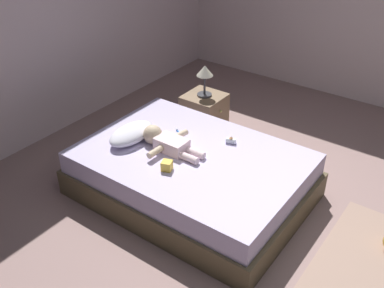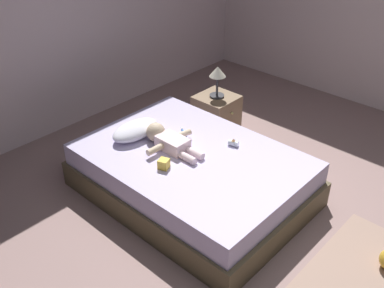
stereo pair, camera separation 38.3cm
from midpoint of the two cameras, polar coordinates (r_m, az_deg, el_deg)
ground_plane at (r=3.68m, az=8.99°, el=-13.06°), size 8.00×8.00×0.00m
wall_behind_bed at (r=4.89m, az=-23.21°, el=14.02°), size 8.00×0.12×2.55m
bed at (r=4.02m, az=-2.74°, el=-4.06°), size 1.42×2.00×0.45m
pillow at (r=4.11m, az=-10.44°, el=1.26°), size 0.50×0.27×0.14m
baby at (r=3.95m, az=-6.12°, el=0.23°), size 0.52×0.62×0.18m
toothbrush at (r=4.18m, az=-4.25°, el=1.37°), size 0.09×0.15×0.02m
nightstand at (r=4.99m, az=-0.63°, el=3.84°), size 0.41×0.44×0.45m
lamp at (r=4.78m, az=-0.67°, el=8.91°), size 0.18×0.18×0.35m
toy_block at (r=3.68m, az=-6.23°, el=-2.88°), size 0.11×0.11×0.08m
baby_bottle at (r=4.01m, az=2.32°, el=0.38°), size 0.08×0.10×0.07m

